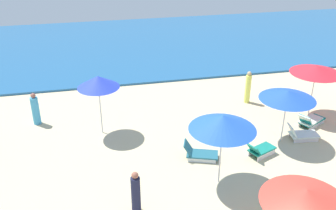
{
  "coord_description": "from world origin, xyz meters",
  "views": [
    {
      "loc": [
        -3.65,
        -5.33,
        8.74
      ],
      "look_at": [
        -0.47,
        9.15,
        1.38
      ],
      "focal_mm": 40.67,
      "sensor_mm": 36.0,
      "label": 1
    }
  ],
  "objects_px": {
    "umbrella_3": "(306,196)",
    "beachgoer_2": "(136,193)",
    "lounge_chair_7_0": "(199,153)",
    "lounge_chair_6_1": "(311,121)",
    "umbrella_7": "(223,122)",
    "lounge_chair_1_0": "(302,134)",
    "lounge_chair_1_1": "(260,150)",
    "umbrella_1": "(288,95)",
    "umbrella_0": "(98,82)",
    "lounge_chair_6_0": "(310,121)",
    "beachgoer_1": "(248,88)",
    "beachgoer_0": "(35,110)",
    "umbrella_6": "(316,69)"
  },
  "relations": [
    {
      "from": "umbrella_3",
      "to": "beachgoer_2",
      "type": "relative_size",
      "value": 1.55
    },
    {
      "from": "umbrella_3",
      "to": "lounge_chair_7_0",
      "type": "distance_m",
      "value": 5.77
    },
    {
      "from": "lounge_chair_6_1",
      "to": "lounge_chair_7_0",
      "type": "relative_size",
      "value": 1.07
    },
    {
      "from": "umbrella_3",
      "to": "umbrella_7",
      "type": "height_order",
      "value": "umbrella_7"
    },
    {
      "from": "lounge_chair_1_0",
      "to": "lounge_chair_1_1",
      "type": "height_order",
      "value": "lounge_chair_1_0"
    },
    {
      "from": "lounge_chair_1_0",
      "to": "umbrella_3",
      "type": "height_order",
      "value": "umbrella_3"
    },
    {
      "from": "lounge_chair_6_1",
      "to": "beachgoer_2",
      "type": "relative_size",
      "value": 1.03
    },
    {
      "from": "umbrella_1",
      "to": "lounge_chair_1_0",
      "type": "distance_m",
      "value": 2.15
    },
    {
      "from": "lounge_chair_1_1",
      "to": "umbrella_7",
      "type": "xyz_separation_m",
      "value": [
        -2.21,
        -1.25,
        2.22
      ]
    },
    {
      "from": "umbrella_0",
      "to": "lounge_chair_1_1",
      "type": "height_order",
      "value": "umbrella_0"
    },
    {
      "from": "umbrella_1",
      "to": "umbrella_3",
      "type": "relative_size",
      "value": 0.98
    },
    {
      "from": "umbrella_1",
      "to": "lounge_chair_6_0",
      "type": "xyz_separation_m",
      "value": [
        1.87,
        0.89,
        -1.9
      ]
    },
    {
      "from": "lounge_chair_1_0",
      "to": "lounge_chair_1_1",
      "type": "distance_m",
      "value": 2.44
    },
    {
      "from": "lounge_chair_1_1",
      "to": "umbrella_7",
      "type": "distance_m",
      "value": 3.37
    },
    {
      "from": "lounge_chair_6_1",
      "to": "beachgoer_2",
      "type": "bearing_deg",
      "value": 87.15
    },
    {
      "from": "lounge_chair_1_0",
      "to": "lounge_chair_6_1",
      "type": "relative_size",
      "value": 0.86
    },
    {
      "from": "lounge_chair_6_0",
      "to": "lounge_chair_1_1",
      "type": "bearing_deg",
      "value": 88.95
    },
    {
      "from": "beachgoer_1",
      "to": "beachgoer_2",
      "type": "height_order",
      "value": "beachgoer_1"
    },
    {
      "from": "beachgoer_1",
      "to": "beachgoer_2",
      "type": "bearing_deg",
      "value": -15.12
    },
    {
      "from": "lounge_chair_6_1",
      "to": "lounge_chair_7_0",
      "type": "height_order",
      "value": "lounge_chair_6_1"
    },
    {
      "from": "lounge_chair_6_0",
      "to": "beachgoer_0",
      "type": "distance_m",
      "value": 12.69
    },
    {
      "from": "umbrella_3",
      "to": "beachgoer_2",
      "type": "height_order",
      "value": "umbrella_3"
    },
    {
      "from": "beachgoer_0",
      "to": "beachgoer_1",
      "type": "distance_m",
      "value": 10.52
    },
    {
      "from": "lounge_chair_7_0",
      "to": "umbrella_1",
      "type": "bearing_deg",
      "value": -62.38
    },
    {
      "from": "lounge_chair_6_1",
      "to": "umbrella_6",
      "type": "bearing_deg",
      "value": -54.1
    },
    {
      "from": "lounge_chair_1_0",
      "to": "beachgoer_1",
      "type": "bearing_deg",
      "value": 18.48
    },
    {
      "from": "umbrella_0",
      "to": "lounge_chair_1_1",
      "type": "relative_size",
      "value": 2.04
    },
    {
      "from": "umbrella_1",
      "to": "umbrella_6",
      "type": "bearing_deg",
      "value": 38.01
    },
    {
      "from": "beachgoer_0",
      "to": "lounge_chair_6_0",
      "type": "bearing_deg",
      "value": -26.42
    },
    {
      "from": "lounge_chair_7_0",
      "to": "lounge_chair_1_1",
      "type": "bearing_deg",
      "value": -78.26
    },
    {
      "from": "lounge_chair_1_0",
      "to": "umbrella_7",
      "type": "height_order",
      "value": "umbrella_7"
    },
    {
      "from": "lounge_chair_1_0",
      "to": "lounge_chair_1_1",
      "type": "xyz_separation_m",
      "value": [
        -2.3,
        -0.82,
        0.02
      ]
    },
    {
      "from": "umbrella_7",
      "to": "beachgoer_1",
      "type": "distance_m",
      "value": 7.26
    },
    {
      "from": "lounge_chair_6_0",
      "to": "umbrella_0",
      "type": "bearing_deg",
      "value": 51.35
    },
    {
      "from": "umbrella_0",
      "to": "umbrella_1",
      "type": "relative_size",
      "value": 1.15
    },
    {
      "from": "umbrella_3",
      "to": "beachgoer_0",
      "type": "xyz_separation_m",
      "value": [
        -7.87,
        9.7,
        -1.44
      ]
    },
    {
      "from": "lounge_chair_6_0",
      "to": "beachgoer_2",
      "type": "distance_m",
      "value": 9.47
    },
    {
      "from": "lounge_chair_1_0",
      "to": "lounge_chair_6_1",
      "type": "bearing_deg",
      "value": -39.58
    },
    {
      "from": "beachgoer_2",
      "to": "umbrella_0",
      "type": "bearing_deg",
      "value": -67.5
    },
    {
      "from": "lounge_chair_1_1",
      "to": "umbrella_6",
      "type": "relative_size",
      "value": 0.52
    },
    {
      "from": "lounge_chair_1_1",
      "to": "umbrella_6",
      "type": "xyz_separation_m",
      "value": [
        3.83,
        2.8,
        2.11
      ]
    },
    {
      "from": "lounge_chair_1_0",
      "to": "beachgoer_0",
      "type": "relative_size",
      "value": 0.88
    },
    {
      "from": "lounge_chair_6_0",
      "to": "lounge_chair_6_1",
      "type": "xyz_separation_m",
      "value": [
        0.08,
        0.04,
        -0.04
      ]
    },
    {
      "from": "beachgoer_0",
      "to": "umbrella_7",
      "type": "bearing_deg",
      "value": -54.0
    },
    {
      "from": "beachgoer_2",
      "to": "umbrella_6",
      "type": "bearing_deg",
      "value": -137.5
    },
    {
      "from": "beachgoer_2",
      "to": "lounge_chair_1_0",
      "type": "bearing_deg",
      "value": -144.66
    },
    {
      "from": "umbrella_3",
      "to": "lounge_chair_6_0",
      "type": "xyz_separation_m",
      "value": [
        4.46,
        6.72,
        -1.87
      ]
    },
    {
      "from": "lounge_chair_6_0",
      "to": "lounge_chair_7_0",
      "type": "xyz_separation_m",
      "value": [
        -5.73,
        -1.43,
        -0.04
      ]
    },
    {
      "from": "lounge_chair_7_0",
      "to": "umbrella_3",
      "type": "bearing_deg",
      "value": -146.79
    },
    {
      "from": "umbrella_3",
      "to": "umbrella_7",
      "type": "relative_size",
      "value": 0.88
    }
  ]
}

